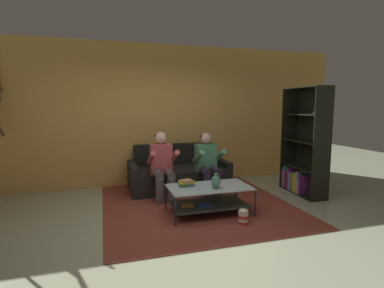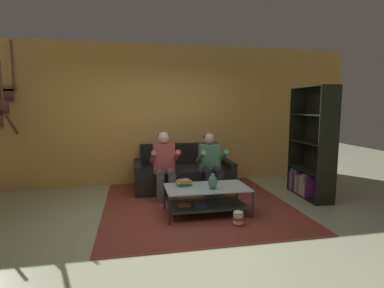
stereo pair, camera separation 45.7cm
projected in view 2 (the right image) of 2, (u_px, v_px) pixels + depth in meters
ground at (179, 226)px, 4.12m from camera, size 16.80×16.80×0.00m
back_partition at (160, 115)px, 6.32m from camera, size 8.40×0.12×2.90m
couch at (183, 174)px, 6.01m from camera, size 1.91×0.98×0.86m
person_seated_left at (164, 162)px, 5.32m from camera, size 0.50×0.58×1.19m
person_seated_right at (211, 162)px, 5.48m from camera, size 0.50×0.58×1.15m
coffee_table at (206, 196)px, 4.54m from camera, size 1.25×0.69×0.43m
area_rug at (195, 201)px, 5.19m from camera, size 3.03×3.47×0.01m
vase at (213, 182)px, 4.41m from camera, size 0.14×0.14×0.22m
book_stack at (184, 183)px, 4.58m from camera, size 0.24×0.21×0.10m
bookshelf at (311, 156)px, 5.45m from camera, size 0.41×1.06×1.99m
popcorn_tub at (238, 218)px, 4.12m from camera, size 0.14×0.14×0.22m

